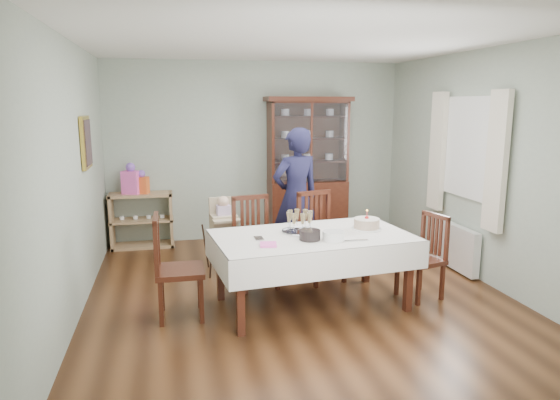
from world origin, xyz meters
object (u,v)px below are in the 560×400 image
object	(u,v)px
china_cabinet	(308,166)
sideboard	(142,220)
chair_far_right	(321,254)
chair_end_left	(179,287)
dining_table	(312,270)
champagne_tray	(300,226)
chair_end_right	(421,273)
chair_far_left	(256,260)
birthday_cake	(367,224)
high_chair	(224,242)
gift_bag_pink	(131,180)
woman	(296,198)
gift_bag_orange	(142,183)

from	to	relation	value
china_cabinet	sideboard	xyz separation A→B (m)	(-2.50, 0.02, -0.72)
chair_far_right	chair_end_left	distance (m)	1.83
dining_table	champagne_tray	size ratio (longest dim) A/B	5.59
chair_far_right	chair_end_right	size ratio (longest dim) A/B	1.15
chair_far_left	champagne_tray	size ratio (longest dim) A/B	2.73
china_cabinet	champagne_tray	xyz separation A→B (m)	(-0.79, -2.50, -0.29)
chair_end_left	birthday_cake	bearing A→B (deg)	-86.63
dining_table	chair_end_left	xyz separation A→B (m)	(-1.35, 0.00, -0.08)
champagne_tray	sideboard	bearing A→B (deg)	124.22
high_chair	gift_bag_pink	bearing A→B (deg)	126.37
china_cabinet	champagne_tray	world-z (taller)	china_cabinet
gift_bag_pink	chair_far_right	bearing A→B (deg)	-39.82
chair_far_left	chair_end_right	xyz separation A→B (m)	(1.69, -0.73, -0.04)
birthday_cake	gift_bag_pink	world-z (taller)	gift_bag_pink
chair_far_right	champagne_tray	bearing A→B (deg)	-138.56
dining_table	sideboard	xyz separation A→B (m)	(-1.82, 2.63, 0.02)
champagne_tray	chair_far_left	bearing A→B (deg)	122.11
chair_far_right	woman	world-z (taller)	woman
gift_bag_pink	woman	bearing A→B (deg)	-31.17
china_cabinet	high_chair	world-z (taller)	china_cabinet
chair_far_right	gift_bag_pink	size ratio (longest dim) A/B	2.32
dining_table	gift_bag_orange	bearing A→B (deg)	124.44
gift_bag_orange	birthday_cake	bearing A→B (deg)	-46.21
sideboard	china_cabinet	bearing A→B (deg)	-0.49
sideboard	champagne_tray	size ratio (longest dim) A/B	2.39
dining_table	chair_end_right	xyz separation A→B (m)	(1.22, -0.04, -0.11)
birthday_cake	high_chair	bearing A→B (deg)	138.75
china_cabinet	chair_far_right	distance (m)	2.08
china_cabinet	sideboard	size ratio (longest dim) A/B	2.42
birthday_cake	gift_bag_pink	distance (m)	3.60
sideboard	chair_end_right	distance (m)	4.05
chair_end_right	chair_far_left	bearing A→B (deg)	-128.38
champagne_tray	woman	bearing A→B (deg)	77.41
chair_end_right	gift_bag_pink	distance (m)	4.19
chair_far_left	high_chair	xyz separation A→B (m)	(-0.29, 0.62, 0.07)
gift_bag_orange	dining_table	bearing A→B (deg)	-55.56
dining_table	high_chair	bearing A→B (deg)	120.26
chair_far_left	chair_far_right	bearing A→B (deg)	-6.12
chair_far_left	birthday_cake	distance (m)	1.35
birthday_cake	chair_end_left	bearing A→B (deg)	-177.52
chair_end_right	gift_bag_orange	size ratio (longest dim) A/B	2.68
birthday_cake	gift_bag_pink	xyz separation A→B (m)	(-2.56, 2.52, 0.18)
champagne_tray	gift_bag_pink	size ratio (longest dim) A/B	0.84
chair_end_left	gift_bag_pink	xyz separation A→B (m)	(-0.58, 2.61, 0.69)
sideboard	high_chair	size ratio (longest dim) A/B	0.94
chair_far_left	high_chair	bearing A→B (deg)	107.05
chair_end_right	high_chair	size ratio (longest dim) A/B	0.95
sideboard	chair_end_left	distance (m)	2.67
chair_far_right	sideboard	bearing A→B (deg)	124.90
gift_bag_pink	sideboard	bearing A→B (deg)	9.65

